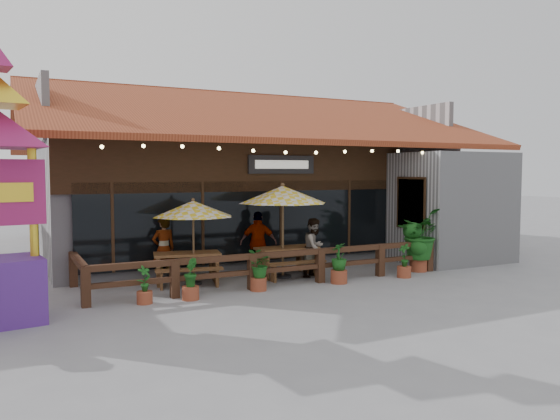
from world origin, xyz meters
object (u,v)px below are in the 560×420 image
umbrella_right (283,195)px  picnic_table_left (187,263)px  umbrella_left (193,209)px  tropical_plant (419,235)px  picnic_table_right (287,257)px

umbrella_right → picnic_table_left: (-2.67, 0.37, -1.77)m
umbrella_left → tropical_plant: umbrella_left is taller
umbrella_left → umbrella_right: size_ratio=0.76×
umbrella_left → umbrella_right: umbrella_right is taller
umbrella_right → tropical_plant: (4.06, -0.99, -1.24)m
picnic_table_right → tropical_plant: bearing=-15.8°
umbrella_right → picnic_table_right: umbrella_right is taller
umbrella_right → umbrella_left: bearing=175.2°
picnic_table_left → umbrella_left: bearing=-51.2°
umbrella_right → picnic_table_left: umbrella_right is taller
umbrella_left → tropical_plant: 6.77m
umbrella_left → picnic_table_left: bearing=128.8°
picnic_table_left → tropical_plant: tropical_plant is taller
tropical_plant → umbrella_right: bearing=166.2°
umbrella_right → tropical_plant: bearing=-13.8°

